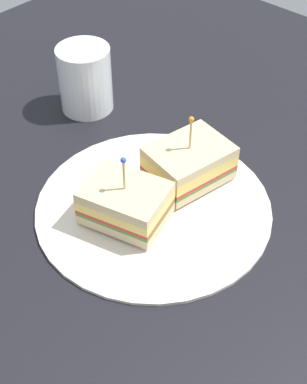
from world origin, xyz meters
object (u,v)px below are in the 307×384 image
Objects in this scene: sandwich_half_back at (189,163)px; drink_glass at (86,82)px; plate at (154,206)px; sandwich_half_front at (125,203)px.

drink_glass is at bearing 173.19° from sandwich_half_back.
plate is 4.94cm from sandwich_half_front.
plate is 2.63× the size of sandwich_half_front.
sandwich_half_back reaches higher than plate.
sandwich_half_front is 10.77cm from sandwich_half_back.
sandwich_half_back reaches higher than sandwich_half_front.
sandwich_half_back reaches higher than drink_glass.
sandwich_half_back is 22.76cm from drink_glass.
plate is at bearing -22.75° from drink_glass.
plate is at bearing 76.35° from sandwich_half_front.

